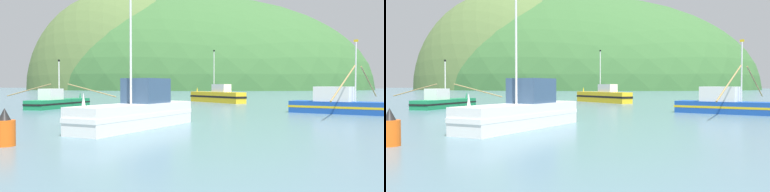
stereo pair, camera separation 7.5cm
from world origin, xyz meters
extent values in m
ellipsoid|color=#516B38|center=(-75.85, 196.12, 0.00)|extent=(100.61, 80.49, 106.80)
ellipsoid|color=#386633|center=(-39.42, 228.18, 0.00)|extent=(200.29, 160.23, 106.45)
cube|color=gold|center=(5.39, 47.12, 0.75)|extent=(9.12, 8.78, 1.49)
cube|color=black|center=(5.39, 47.12, 0.82)|extent=(9.21, 8.87, 0.27)
cone|color=gold|center=(1.76, 50.55, 1.84)|extent=(0.28, 0.28, 0.70)
cube|color=silver|center=(6.19, 46.36, 2.04)|extent=(2.98, 2.92, 1.10)
cylinder|color=silver|center=(4.93, 47.55, 4.39)|extent=(0.12, 0.12, 5.78)
cube|color=black|center=(4.93, 47.55, 7.40)|extent=(0.28, 0.27, 0.20)
cube|color=#197A47|center=(-8.74, 29.49, 0.47)|extent=(2.40, 9.19, 0.94)
cube|color=black|center=(-8.74, 29.49, 0.52)|extent=(2.42, 9.28, 0.17)
cone|color=#197A47|center=(-8.61, 33.68, 1.29)|extent=(0.21, 0.21, 0.70)
cube|color=silver|center=(-8.79, 28.00, 1.52)|extent=(1.57, 2.35, 1.16)
cylinder|color=silver|center=(-8.74, 29.45, 2.97)|extent=(0.12, 0.12, 4.05)
cube|color=black|center=(-8.74, 29.45, 5.12)|extent=(0.04, 0.36, 0.20)
cylinder|color=#997F4C|center=(-12.62, 29.61, 1.91)|extent=(5.68, 0.30, 1.45)
cylinder|color=#997F4C|center=(-4.86, 29.36, 1.91)|extent=(5.68, 0.30, 1.45)
cube|color=white|center=(6.84, 12.35, 0.71)|extent=(4.32, 9.71, 1.41)
cube|color=white|center=(6.84, 12.35, 0.78)|extent=(4.37, 9.81, 0.25)
cone|color=white|center=(5.82, 8.11, 1.76)|extent=(0.24, 0.24, 0.70)
cube|color=#334C6B|center=(7.08, 13.34, 2.14)|extent=(2.47, 2.87, 1.47)
cylinder|color=silver|center=(6.72, 11.84, 4.37)|extent=(0.12, 0.12, 5.92)
cube|color=#19479E|center=(21.05, 26.95, 0.53)|extent=(11.40, 6.21, 1.05)
cube|color=gold|center=(21.05, 26.95, 0.58)|extent=(11.52, 6.27, 0.19)
cube|color=silver|center=(19.19, 27.67, 1.70)|extent=(3.53, 2.97, 1.29)
cylinder|color=silver|center=(20.87, 27.02, 3.58)|extent=(0.12, 0.12, 5.06)
cube|color=gold|center=(20.87, 27.02, 6.23)|extent=(0.35, 0.16, 0.20)
cylinder|color=#997F4C|center=(22.72, 31.27, 2.72)|extent=(2.64, 6.60, 2.84)
cylinder|color=#997F4C|center=(19.39, 22.63, 2.72)|extent=(2.64, 6.60, 2.84)
cylinder|color=#E55914|center=(4.13, 4.76, 0.53)|extent=(0.83, 0.83, 1.05)
cone|color=black|center=(4.13, 4.76, 1.30)|extent=(0.50, 0.50, 0.50)
camera|label=1|loc=(15.31, -9.22, 2.48)|focal=37.50mm
camera|label=2|loc=(15.38, -9.21, 2.48)|focal=37.50mm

